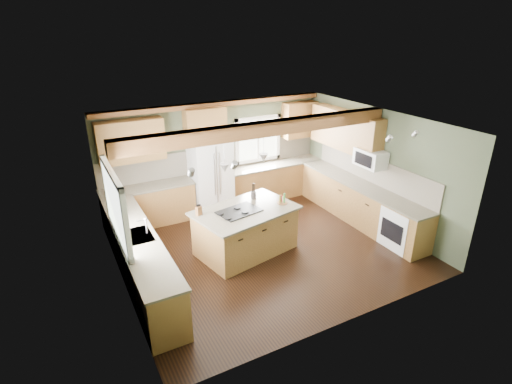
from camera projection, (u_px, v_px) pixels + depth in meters
floor at (265, 248)px, 8.20m from camera, size 5.60×5.60×0.00m
ceiling at (267, 123)px, 7.18m from camera, size 5.60×5.60×0.00m
wall_back at (216, 155)px, 9.72m from camera, size 5.60×0.00×5.60m
wall_left at (116, 221)px, 6.48m from camera, size 0.00×5.00×5.00m
wall_right at (375, 167)px, 8.90m from camera, size 0.00×5.00×5.00m
ceiling_beam at (264, 129)px, 7.31m from camera, size 5.55×0.26×0.26m
soffit_trim at (215, 104)px, 9.15m from camera, size 5.55×0.20×0.10m
backsplash_back at (216, 158)px, 9.74m from camera, size 5.58×0.03×0.58m
backsplash_right at (373, 170)px, 8.97m from camera, size 0.03×3.70×0.58m
base_cab_back_left at (149, 206)px, 9.04m from camera, size 2.02×0.60×0.88m
counter_back_left at (147, 187)px, 8.86m from camera, size 2.06×0.64×0.04m
base_cab_back_right at (274, 181)px, 10.46m from camera, size 2.62×0.60×0.88m
counter_back_right at (274, 164)px, 10.28m from camera, size 2.66×0.64×0.04m
base_cab_left at (140, 260)px, 6.98m from camera, size 0.60×3.70×0.88m
counter_left at (137, 237)px, 6.80m from camera, size 0.64×3.74×0.04m
base_cab_right at (359, 204)px, 9.15m from camera, size 0.60×3.70×0.88m
counter_right at (361, 185)px, 8.97m from camera, size 0.64×3.74×0.04m
upper_cab_back_left at (131, 141)px, 8.46m from camera, size 1.40×0.35×0.90m
upper_cab_over_fridge at (205, 123)px, 9.11m from camera, size 0.96×0.35×0.70m
upper_cab_right at (345, 130)px, 9.30m from camera, size 0.35×2.20×0.90m
upper_cab_back_corner at (299, 120)px, 10.32m from camera, size 0.90×0.35×0.90m
window_left at (114, 205)px, 6.43m from camera, size 0.04×1.60×1.05m
window_back at (258, 139)px, 10.10m from camera, size 1.10×0.04×1.00m
sink at (137, 236)px, 6.80m from camera, size 0.50×0.65×0.03m
faucet at (146, 227)px, 6.82m from camera, size 0.02×0.02×0.28m
dishwasher at (161, 302)px, 5.93m from camera, size 0.60×0.60×0.84m
oven at (403, 228)px, 8.09m from camera, size 0.60×0.72×0.84m
microwave at (370, 158)px, 8.67m from camera, size 0.40×0.70×0.38m
pendant_left at (225, 168)px, 7.10m from camera, size 0.18×0.18×0.16m
pendant_right at (263, 158)px, 7.64m from camera, size 0.18×0.18×0.16m
refrigerator at (211, 177)px, 9.44m from camera, size 0.90×0.74×1.80m
island at (246, 231)px, 7.93m from camera, size 2.02×1.47×0.88m
island_top at (245, 210)px, 7.75m from camera, size 2.16×1.61×0.04m
cooktop at (239, 211)px, 7.65m from camera, size 0.88×0.68×0.02m
knife_block at (199, 211)px, 7.49m from camera, size 0.13×0.11×0.18m
utensil_crock at (254, 195)px, 8.20m from camera, size 0.11×0.11×0.15m
bottle_tray at (282, 199)px, 7.98m from camera, size 0.27×0.27×0.20m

